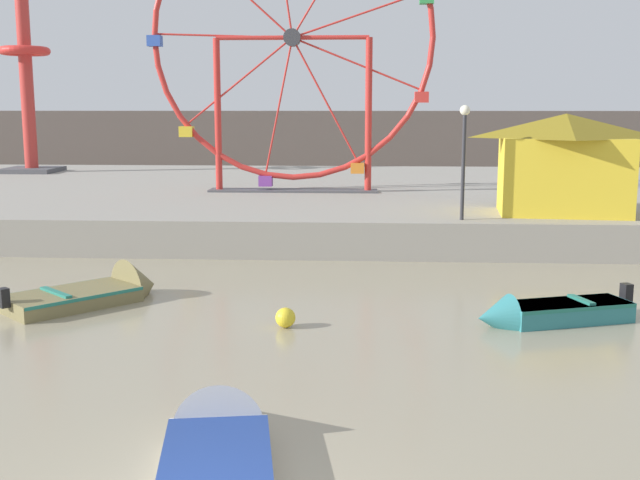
{
  "coord_description": "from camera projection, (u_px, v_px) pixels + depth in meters",
  "views": [
    {
      "loc": [
        1.81,
        -7.72,
        4.75
      ],
      "look_at": [
        0.68,
        11.55,
        1.46
      ],
      "focal_mm": 44.13,
      "sensor_mm": 36.0,
      "label": 1
    }
  ],
  "objects": [
    {
      "name": "quay_promenade",
      "position": [
        326.0,
        198.0,
        35.82
      ],
      "size": [
        110.0,
        23.27,
        1.2
      ],
      "primitive_type": "cube",
      "color": "gray",
      "rests_on": "ground_plane"
    },
    {
      "name": "distant_town_skyline",
      "position": [
        342.0,
        141.0,
        58.67
      ],
      "size": [
        140.0,
        3.0,
        4.4
      ],
      "primitive_type": "cube",
      "color": "#564C47",
      "rests_on": "ground_plane"
    },
    {
      "name": "motorboat_olive_wood",
      "position": [
        104.0,
        292.0,
        19.43
      ],
      "size": [
        3.72,
        3.86,
        1.5
      ],
      "rotation": [
        0.0,
        0.0,
        0.83
      ],
      "color": "olive",
      "rests_on": "ground_plane"
    },
    {
      "name": "motorboat_white_red_stripe",
      "position": [
        217.0,
        456.0,
        10.34
      ],
      "size": [
        2.19,
        5.54,
        1.32
      ],
      "rotation": [
        0.0,
        0.0,
        1.73
      ],
      "color": "silver",
      "rests_on": "ground_plane"
    },
    {
      "name": "motorboat_teal_painted",
      "position": [
        544.0,
        312.0,
        17.37
      ],
      "size": [
        3.77,
        2.09,
        1.04
      ],
      "rotation": [
        0.0,
        0.0,
        3.46
      ],
      "color": "teal",
      "rests_on": "ground_plane"
    },
    {
      "name": "ferris_wheel_red_frame",
      "position": [
        292.0,
        43.0,
        32.08
      ],
      "size": [
        11.81,
        1.2,
        12.13
      ],
      "color": "red",
      "rests_on": "quay_promenade"
    },
    {
      "name": "drop_tower_red_tower",
      "position": [
        26.0,
        80.0,
        41.98
      ],
      "size": [
        2.8,
        2.8,
        10.87
      ],
      "color": "#BC332D",
      "rests_on": "quay_promenade"
    },
    {
      "name": "carnival_booth_yellow_awning",
      "position": [
        564.0,
        162.0,
        25.94
      ],
      "size": [
        4.76,
        3.43,
        3.31
      ],
      "rotation": [
        0.0,
        0.0,
        -0.1
      ],
      "color": "yellow",
      "rests_on": "quay_promenade"
    },
    {
      "name": "promenade_lamp_near",
      "position": [
        464.0,
        144.0,
        24.45
      ],
      "size": [
        0.32,
        0.32,
        3.58
      ],
      "color": "#2D2D33",
      "rests_on": "quay_promenade"
    },
    {
      "name": "mooring_buoy_orange",
      "position": [
        285.0,
        318.0,
        17.04
      ],
      "size": [
        0.44,
        0.44,
        0.44
      ],
      "primitive_type": "sphere",
      "color": "yellow",
      "rests_on": "ground_plane"
    }
  ]
}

